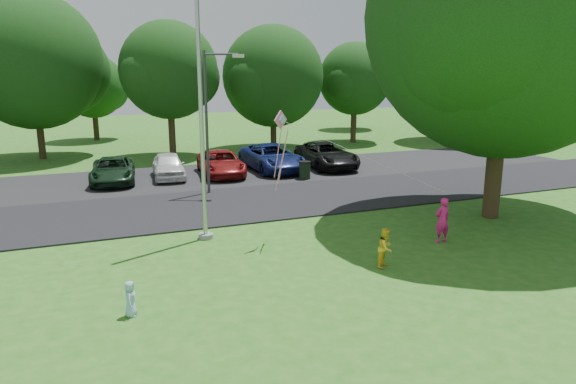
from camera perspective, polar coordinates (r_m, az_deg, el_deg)
name	(u,v)px	position (r m, az deg, el deg)	size (l,w,h in m)	color
ground	(373,277)	(14.45, 9.39, -9.25)	(120.00, 120.00, 0.00)	#286119
park_road	(264,201)	(22.23, -2.63, -1.03)	(60.00, 6.00, 0.06)	black
parking_strip	(225,174)	(28.30, -6.99, 1.96)	(42.00, 7.00, 0.06)	black
flagpole	(201,114)	(16.80, -9.64, 8.53)	(0.50, 0.50, 10.00)	#B7BABF
street_lamp	(212,110)	(23.34, -8.47, 9.02)	(1.69, 0.90, 6.40)	#3F3F44
trash_can	(305,171)	(26.69, 1.88, 2.39)	(0.62, 0.62, 0.98)	black
big_tree	(508,24)	(20.68, 23.22, 16.81)	(10.68, 10.17, 12.52)	#332316
tree_row	(212,69)	(36.63, -8.41, 13.38)	(64.35, 11.94, 10.88)	#332316
horizon_trees	(214,86)	(46.61, -8.20, 11.57)	(77.46, 7.20, 7.02)	#332316
parked_cars	(242,161)	(28.30, -5.10, 3.50)	(14.39, 5.64, 1.49)	black
woman	(442,220)	(17.56, 16.77, -3.00)	(0.55, 0.36, 1.51)	#E51E7D
child_yellow	(386,248)	(15.01, 10.79, -6.10)	(0.56, 0.44, 1.15)	yellow
child_blue	(130,299)	(12.49, -17.12, -11.26)	(0.41, 0.27, 0.85)	#92C3E0
kite	(284,135)	(16.29, -0.41, 6.37)	(5.17, 2.27, 2.63)	pink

